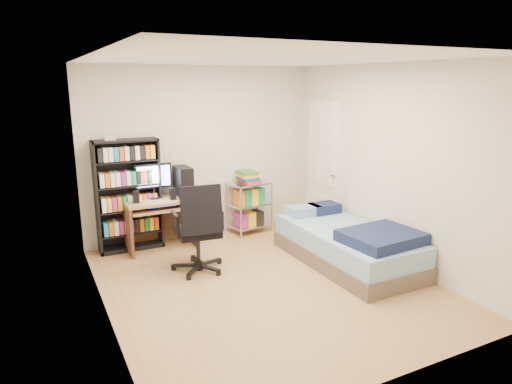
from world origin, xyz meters
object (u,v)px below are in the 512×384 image
office_chair (199,244)px  computer_desk (166,202)px  bed (348,244)px  media_shelf (128,194)px

office_chair → computer_desk: bearing=101.6°
office_chair → bed: 1.89m
bed → office_chair: bearing=160.9°
computer_desk → bed: bearing=-41.4°
computer_desk → bed: size_ratio=0.59×
media_shelf → computer_desk: size_ratio=1.34×
office_chair → bed: bearing=-13.1°
computer_desk → office_chair: 1.09m
media_shelf → bed: media_shelf is taller
office_chair → bed: (1.79, -0.62, -0.10)m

